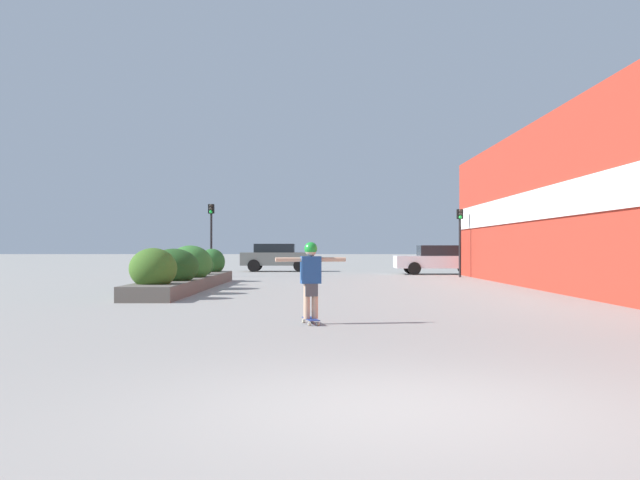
# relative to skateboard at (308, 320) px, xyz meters

# --- Properties ---
(ground_plane) EXTENTS (300.00, 300.00, 0.00)m
(ground_plane) POSITION_rel_skateboard_xyz_m (0.88, -6.72, -0.07)
(ground_plane) COLOR gray
(building_wall_right) EXTENTS (0.67, 37.34, 5.54)m
(building_wall_right) POSITION_rel_skateboard_xyz_m (7.53, 4.69, 2.70)
(building_wall_right) COLOR #B23323
(building_wall_right) RESTS_ON ground_plane
(planter_box) EXTENTS (1.53, 12.45, 1.45)m
(planter_box) POSITION_rel_skateboard_xyz_m (-4.21, 10.73, 0.46)
(planter_box) COLOR #605B54
(planter_box) RESTS_ON ground_plane
(skateboard) EXTENTS (0.34, 0.77, 0.10)m
(skateboard) POSITION_rel_skateboard_xyz_m (0.00, 0.00, 0.00)
(skateboard) COLOR navy
(skateboard) RESTS_ON ground_plane
(skateboarder) EXTENTS (1.27, 0.36, 1.37)m
(skateboarder) POSITION_rel_skateboard_xyz_m (0.00, -0.00, 0.86)
(skateboarder) COLOR tan
(skateboarder) RESTS_ON skateboard
(car_leftmost) EXTENTS (4.62, 2.06, 1.50)m
(car_leftmost) POSITION_rel_skateboard_xyz_m (6.42, 24.12, 0.72)
(car_leftmost) COLOR silver
(car_leftmost) RESTS_ON ground_plane
(car_center_left) EXTENTS (4.20, 1.88, 1.60)m
(car_center_left) POSITION_rel_skateboard_xyz_m (-2.33, 28.51, 0.78)
(car_center_left) COLOR slate
(car_center_left) RESTS_ON ground_plane
(traffic_light_left) EXTENTS (0.28, 0.30, 3.45)m
(traffic_light_left) POSITION_rel_skateboard_xyz_m (-5.02, 21.12, 2.28)
(traffic_light_left) COLOR black
(traffic_light_left) RESTS_ON ground_plane
(traffic_light_right) EXTENTS (0.28, 0.30, 3.17)m
(traffic_light_right) POSITION_rel_skateboard_xyz_m (6.71, 20.48, 2.11)
(traffic_light_right) COLOR black
(traffic_light_right) RESTS_ON ground_plane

